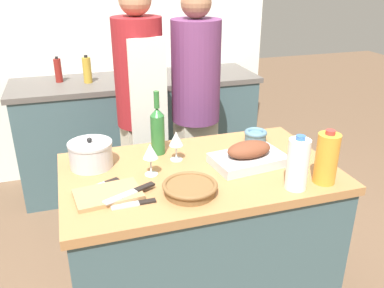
# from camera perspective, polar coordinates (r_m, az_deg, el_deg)

# --- Properties ---
(kitchen_island) EXTENTS (1.24, 0.74, 0.87)m
(kitchen_island) POSITION_cam_1_polar(r_m,az_deg,el_deg) (2.10, 0.94, -14.14)
(kitchen_island) COLOR #3D565B
(kitchen_island) RESTS_ON ground_plane
(back_counter) EXTENTS (1.95, 0.60, 0.91)m
(back_counter) POSITION_cam_1_polar(r_m,az_deg,el_deg) (3.45, -7.39, 1.83)
(back_counter) COLOR #3D565B
(back_counter) RESTS_ON ground_plane
(back_wall) EXTENTS (2.45, 0.10, 2.55)m
(back_wall) POSITION_cam_1_polar(r_m,az_deg,el_deg) (3.58, -9.17, 16.13)
(back_wall) COLOR silver
(back_wall) RESTS_ON ground_plane
(roasting_pan) EXTENTS (0.36, 0.25, 0.11)m
(roasting_pan) POSITION_cam_1_polar(r_m,az_deg,el_deg) (1.91, 7.95, -1.65)
(roasting_pan) COLOR #BCBCC1
(roasting_pan) RESTS_ON kitchen_island
(wicker_basket) EXTENTS (0.23, 0.23, 0.05)m
(wicker_basket) POSITION_cam_1_polar(r_m,az_deg,el_deg) (1.66, -0.29, -6.17)
(wicker_basket) COLOR brown
(wicker_basket) RESTS_ON kitchen_island
(cutting_board) EXTENTS (0.28, 0.20, 0.02)m
(cutting_board) POSITION_cam_1_polar(r_m,az_deg,el_deg) (1.69, -11.72, -6.93)
(cutting_board) COLOR #AD7F51
(cutting_board) RESTS_ON kitchen_island
(stock_pot) EXTENTS (0.20, 0.20, 0.14)m
(stock_pot) POSITION_cam_1_polar(r_m,az_deg,el_deg) (1.93, -14.01, -1.41)
(stock_pot) COLOR #B7B7BC
(stock_pot) RESTS_ON kitchen_island
(mixing_bowl) EXTENTS (0.12, 0.12, 0.06)m
(mixing_bowl) POSITION_cam_1_polar(r_m,az_deg,el_deg) (2.17, 8.91, 1.18)
(mixing_bowl) COLOR slate
(mixing_bowl) RESTS_ON kitchen_island
(juice_jug) EXTENTS (0.09, 0.09, 0.24)m
(juice_jug) POSITION_cam_1_polar(r_m,az_deg,el_deg) (1.80, 18.38, -1.91)
(juice_jug) COLOR orange
(juice_jug) RESTS_ON kitchen_island
(milk_jug) EXTENTS (0.09, 0.09, 0.24)m
(milk_jug) POSITION_cam_1_polar(r_m,az_deg,el_deg) (1.72, 14.61, -2.73)
(milk_jug) COLOR white
(milk_jug) RESTS_ON kitchen_island
(wine_bottle_green) EXTENTS (0.07, 0.07, 0.32)m
(wine_bottle_green) POSITION_cam_1_polar(r_m,az_deg,el_deg) (1.98, -4.85, 2.03)
(wine_bottle_green) COLOR #28662D
(wine_bottle_green) RESTS_ON kitchen_island
(wine_glass_left) EXTENTS (0.07, 0.07, 0.15)m
(wine_glass_left) POSITION_cam_1_polar(r_m,az_deg,el_deg) (1.91, -2.25, 0.62)
(wine_glass_left) COLOR silver
(wine_glass_left) RESTS_ON kitchen_island
(wine_glass_right) EXTENTS (0.07, 0.07, 0.15)m
(wine_glass_right) POSITION_cam_1_polar(r_m,az_deg,el_deg) (1.78, -5.87, -1.13)
(wine_glass_right) COLOR silver
(wine_glass_right) RESTS_ON kitchen_island
(knife_chef) EXTENTS (0.23, 0.13, 0.01)m
(knife_chef) POSITION_cam_1_polar(r_m,az_deg,el_deg) (1.66, -8.48, -6.71)
(knife_chef) COLOR #B7B7BC
(knife_chef) RESTS_ON cutting_board
(knife_paring) EXTENTS (0.16, 0.09, 0.01)m
(knife_paring) POSITION_cam_1_polar(r_m,az_deg,el_deg) (1.78, -12.36, -5.54)
(knife_paring) COLOR #B7B7BC
(knife_paring) RESTS_ON kitchen_island
(knife_bread) EXTENTS (0.18, 0.03, 0.01)m
(knife_bread) POSITION_cam_1_polar(r_m,az_deg,el_deg) (1.62, -7.95, -8.31)
(knife_bread) COLOR #B7B7BC
(knife_bread) RESTS_ON kitchen_island
(stand_mixer) EXTENTS (0.18, 0.14, 0.31)m
(stand_mixer) POSITION_cam_1_polar(r_m,az_deg,el_deg) (3.29, 1.46, 11.56)
(stand_mixer) COLOR silver
(stand_mixer) RESTS_ON back_counter
(condiment_bottle_tall) EXTENTS (0.05, 0.05, 0.14)m
(condiment_bottle_tall) POSITION_cam_1_polar(r_m,az_deg,el_deg) (3.25, -1.75, 10.24)
(condiment_bottle_tall) COLOR maroon
(condiment_bottle_tall) RESTS_ON back_counter
(condiment_bottle_short) EXTENTS (0.05, 0.05, 0.20)m
(condiment_bottle_short) POSITION_cam_1_polar(r_m,az_deg,el_deg) (3.31, -18.28, 9.79)
(condiment_bottle_short) COLOR maroon
(condiment_bottle_short) RESTS_ON back_counter
(condiment_bottle_extra) EXTENTS (0.06, 0.06, 0.21)m
(condiment_bottle_extra) POSITION_cam_1_polar(r_m,az_deg,el_deg) (3.23, -14.51, 10.02)
(condiment_bottle_extra) COLOR #B28E2D
(condiment_bottle_extra) RESTS_ON back_counter
(person_cook_aproned) EXTENTS (0.30, 0.32, 1.65)m
(person_cook_aproned) POSITION_cam_1_polar(r_m,az_deg,el_deg) (2.60, -7.21, 5.52)
(person_cook_aproned) COLOR beige
(person_cook_aproned) RESTS_ON ground_plane
(person_cook_guest) EXTENTS (0.32, 0.32, 1.62)m
(person_cook_guest) POSITION_cam_1_polar(r_m,az_deg,el_deg) (2.70, 0.53, 5.88)
(person_cook_guest) COLOR beige
(person_cook_guest) RESTS_ON ground_plane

